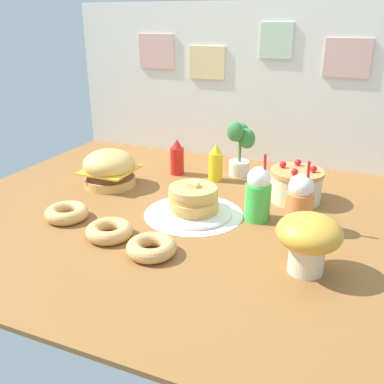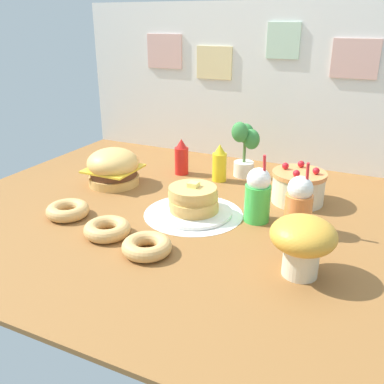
% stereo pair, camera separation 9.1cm
% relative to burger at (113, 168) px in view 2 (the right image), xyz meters
% --- Properties ---
extents(ground_plane, '(2.32, 1.94, 0.02)m').
position_rel_burger_xyz_m(ground_plane, '(0.51, -0.18, -0.11)').
color(ground_plane, brown).
extents(back_wall, '(2.32, 0.04, 0.98)m').
position_rel_burger_xyz_m(back_wall, '(0.51, 0.78, 0.40)').
color(back_wall, silver).
rests_on(back_wall, ground_plane).
extents(doily_mat, '(0.48, 0.48, 0.00)m').
position_rel_burger_xyz_m(doily_mat, '(0.58, -0.17, -0.10)').
color(doily_mat, white).
rests_on(doily_mat, ground_plane).
extents(burger, '(0.29, 0.29, 0.21)m').
position_rel_burger_xyz_m(burger, '(0.00, 0.00, 0.00)').
color(burger, '#DBA859').
rests_on(burger, ground_plane).
extents(pancake_stack, '(0.37, 0.37, 0.16)m').
position_rel_burger_xyz_m(pancake_stack, '(0.58, -0.17, -0.03)').
color(pancake_stack, white).
rests_on(pancake_stack, doily_mat).
extents(layer_cake, '(0.27, 0.27, 0.20)m').
position_rel_burger_xyz_m(layer_cake, '(1.00, 0.19, -0.02)').
color(layer_cake, beige).
rests_on(layer_cake, ground_plane).
extents(ketchup_bottle, '(0.08, 0.08, 0.22)m').
position_rel_burger_xyz_m(ketchup_bottle, '(0.27, 0.32, 0.00)').
color(ketchup_bottle, red).
rests_on(ketchup_bottle, ground_plane).
extents(mustard_bottle, '(0.08, 0.08, 0.22)m').
position_rel_burger_xyz_m(mustard_bottle, '(0.52, 0.31, 0.00)').
color(mustard_bottle, yellow).
rests_on(mustard_bottle, ground_plane).
extents(cream_soda_cup, '(0.12, 0.12, 0.33)m').
position_rel_burger_xyz_m(cream_soda_cup, '(0.88, -0.11, 0.03)').
color(cream_soda_cup, green).
rests_on(cream_soda_cup, ground_plane).
extents(orange_float_cup, '(0.12, 0.12, 0.33)m').
position_rel_burger_xyz_m(orange_float_cup, '(1.07, -0.14, 0.03)').
color(orange_float_cup, orange).
rests_on(orange_float_cup, ground_plane).
extents(donut_pink_glaze, '(0.20, 0.20, 0.06)m').
position_rel_burger_xyz_m(donut_pink_glaze, '(0.05, -0.45, -0.07)').
color(donut_pink_glaze, tan).
rests_on(donut_pink_glaze, ground_plane).
extents(donut_chocolate, '(0.20, 0.20, 0.06)m').
position_rel_burger_xyz_m(donut_chocolate, '(0.34, -0.53, -0.07)').
color(donut_chocolate, tan).
rests_on(donut_chocolate, ground_plane).
extents(donut_vanilla, '(0.20, 0.20, 0.06)m').
position_rel_burger_xyz_m(donut_vanilla, '(0.57, -0.59, -0.07)').
color(donut_vanilla, tan).
rests_on(donut_vanilla, ground_plane).
extents(potted_plant, '(0.16, 0.13, 0.33)m').
position_rel_burger_xyz_m(potted_plant, '(0.62, 0.45, 0.08)').
color(potted_plant, white).
rests_on(potted_plant, ground_plane).
extents(mushroom_stool, '(0.24, 0.24, 0.23)m').
position_rel_burger_xyz_m(mushroom_stool, '(1.16, -0.48, 0.04)').
color(mushroom_stool, beige).
rests_on(mushroom_stool, ground_plane).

